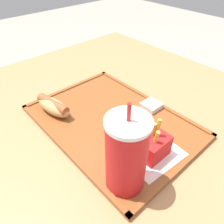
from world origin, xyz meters
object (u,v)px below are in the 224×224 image
(hot_dog_far, at_px, (53,106))
(fries_carton, at_px, (148,142))
(soda_cup, at_px, (126,155))
(sauce_cup_mayo, at_px, (151,105))

(hot_dog_far, bearing_deg, fries_carton, -162.18)
(soda_cup, distance_m, fries_carton, 0.12)
(soda_cup, distance_m, hot_dog_far, 0.32)
(hot_dog_far, relative_size, fries_carton, 1.27)
(hot_dog_far, xyz_separation_m, sauce_cup_mayo, (-0.18, -0.23, -0.01))
(soda_cup, bearing_deg, fries_carton, -75.73)
(hot_dog_far, relative_size, sauce_cup_mayo, 2.51)
(fries_carton, distance_m, sauce_cup_mayo, 0.18)
(hot_dog_far, bearing_deg, sauce_cup_mayo, -127.46)
(soda_cup, bearing_deg, sauce_cup_mayo, -61.55)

